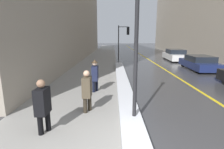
# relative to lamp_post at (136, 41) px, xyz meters

# --- Properties ---
(sidewalk_slab) EXTENTS (4.00, 80.00, 0.01)m
(sidewalk_slab) POSITION_rel_lamp_post_xyz_m (-2.32, 13.33, -2.53)
(sidewalk_slab) COLOR gray
(sidewalk_slab) RESTS_ON ground
(road_centre_stripe) EXTENTS (0.16, 80.00, 0.00)m
(road_centre_stripe) POSITION_rel_lamp_post_xyz_m (3.68, 13.33, -2.53)
(road_centre_stripe) COLOR gold
(road_centre_stripe) RESTS_ON ground
(snow_bank_curb) EXTENTS (0.69, 14.99, 0.21)m
(snow_bank_curb) POSITION_rel_lamp_post_xyz_m (-0.11, 4.58, -2.43)
(snow_bank_curb) COLOR silver
(snow_bank_curb) RESTS_ON ground
(lamp_post) EXTENTS (0.28, 0.28, 4.14)m
(lamp_post) POSITION_rel_lamp_post_xyz_m (0.00, 0.00, 0.00)
(lamp_post) COLOR black
(lamp_post) RESTS_ON ground
(traffic_light_near) EXTENTS (1.31, 0.32, 3.99)m
(traffic_light_near) POSITION_rel_lamp_post_xyz_m (0.63, 15.76, 0.36)
(traffic_light_near) COLOR black
(traffic_light_near) RESTS_ON ground
(pedestrian_trailing) EXTENTS (0.31, 0.51, 1.55)m
(pedestrian_trailing) POSITION_rel_lamp_post_xyz_m (-2.60, -0.67, -1.67)
(pedestrian_trailing) COLOR black
(pedestrian_trailing) RESTS_ON ground
(pedestrian_nearside) EXTENTS (0.30, 0.50, 1.53)m
(pedestrian_nearside) POSITION_rel_lamp_post_xyz_m (-1.59, 0.77, -1.68)
(pedestrian_nearside) COLOR #2A241B
(pedestrian_nearside) RESTS_ON ground
(pedestrian_in_fedora) EXTENTS (0.34, 0.50, 1.61)m
(pedestrian_in_fedora) POSITION_rel_lamp_post_xyz_m (-1.56, 3.16, -1.65)
(pedestrian_in_fedora) COLOR black
(pedestrian_in_fedora) RESTS_ON ground
(parked_car_navy) EXTENTS (2.04, 4.67, 1.17)m
(parked_car_navy) POSITION_rel_lamp_post_xyz_m (6.55, 9.41, -1.97)
(parked_car_navy) COLOR navy
(parked_car_navy) RESTS_ON ground
(parked_car_white) EXTENTS (2.09, 4.61, 1.30)m
(parked_car_white) POSITION_rel_lamp_post_xyz_m (6.58, 15.30, -1.91)
(parked_car_white) COLOR silver
(parked_car_white) RESTS_ON ground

